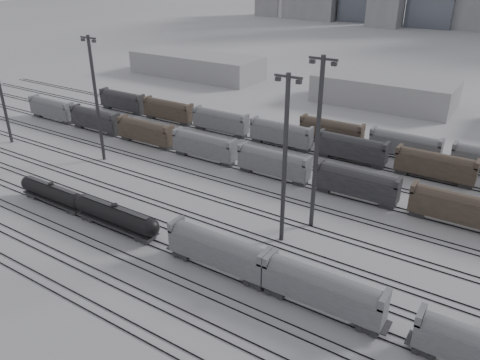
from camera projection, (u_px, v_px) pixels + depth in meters
The scene contains 14 objects.
ground at pixel (128, 238), 72.77m from camera, with size 900.00×900.00×0.00m, color silver.
tracks at pixel (197, 195), 86.02m from camera, with size 220.00×71.50×0.16m.
tank_car_a at pixel (53, 193), 81.88m from camera, with size 15.96×2.66×3.95m.
tank_car_b at pixel (116, 215), 74.06m from camera, with size 17.57×2.93×4.34m.
hopper_car_a at pixel (218, 249), 63.87m from camera, with size 15.41×3.06×5.51m.
hopper_car_b at pixel (323, 288), 56.26m from camera, with size 15.37×3.05×5.49m.
light_mast_b at pixel (96, 97), 95.55m from camera, with size 4.17×0.67×26.07m.
light_mast_c at pixel (285, 158), 66.52m from camera, with size 4.13×0.66×25.78m.
light_mast_d at pixel (317, 142), 70.13m from camera, with size 4.37×0.70×27.31m.
bg_string_near at pixel (273, 164), 91.93m from camera, with size 151.00×3.00×5.60m.
bg_string_mid at pixel (351, 149), 99.15m from camera, with size 151.00×3.00×5.60m.
bg_string_far at pixel (446, 154), 96.62m from camera, with size 66.00×3.00×5.60m.
warehouse_left at pixel (196, 65), 172.69m from camera, with size 50.00×18.00×8.00m, color gray.
warehouse_mid at pixel (384, 91), 138.25m from camera, with size 40.00×18.00×8.00m, color gray.
Camera 1 is at (48.42, -42.47, 39.19)m, focal length 35.00 mm.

